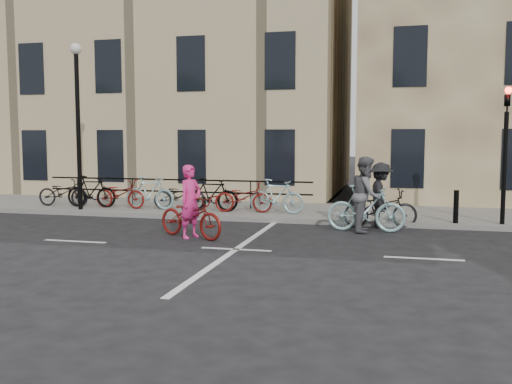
% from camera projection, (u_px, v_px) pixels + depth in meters
% --- Properties ---
extents(ground, '(120.00, 120.00, 0.00)m').
position_uv_depth(ground, '(236.00, 250.00, 12.63)').
color(ground, black).
rests_on(ground, ground).
extents(sidewalk, '(46.00, 4.00, 0.15)m').
position_uv_depth(sidewalk, '(172.00, 208.00, 19.39)').
color(sidewalk, slate).
rests_on(sidewalk, ground).
extents(building_west, '(20.00, 10.00, 10.00)m').
position_uv_depth(building_west, '(128.00, 80.00, 26.86)').
color(building_west, tan).
rests_on(building_west, sidewalk).
extents(traffic_light, '(0.18, 0.30, 3.90)m').
position_uv_depth(traffic_light, '(506.00, 138.00, 15.09)').
color(traffic_light, black).
rests_on(traffic_light, sidewalk).
extents(lamp_post, '(0.36, 0.36, 5.28)m').
position_uv_depth(lamp_post, '(78.00, 105.00, 18.11)').
color(lamp_post, black).
rests_on(lamp_post, sidewalk).
extents(bollard_east, '(0.14, 0.14, 0.90)m').
position_uv_depth(bollard_east, '(456.00, 207.00, 15.47)').
color(bollard_east, black).
rests_on(bollard_east, sidewalk).
extents(parked_bikes, '(9.35, 1.23, 1.05)m').
position_uv_depth(parked_bikes, '(164.00, 194.00, 18.37)').
color(parked_bikes, black).
rests_on(parked_bikes, sidewalk).
extents(cyclist_pink, '(2.14, 1.48, 1.81)m').
position_uv_depth(cyclist_pink, '(191.00, 213.00, 14.05)').
color(cyclist_pink, maroon).
rests_on(cyclist_pink, ground).
extents(cyclist_grey, '(2.06, 0.98, 1.98)m').
position_uv_depth(cyclist_grey, '(366.00, 202.00, 14.91)').
color(cyclist_grey, '#98C4C7').
rests_on(cyclist_grey, ground).
extents(cyclist_dark, '(2.12, 1.27, 1.80)m').
position_uv_depth(cyclist_dark, '(380.00, 202.00, 15.61)').
color(cyclist_dark, black).
rests_on(cyclist_dark, ground).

